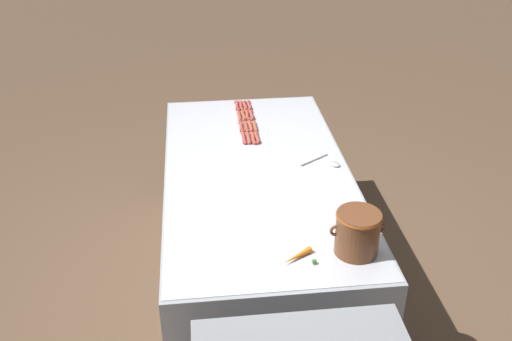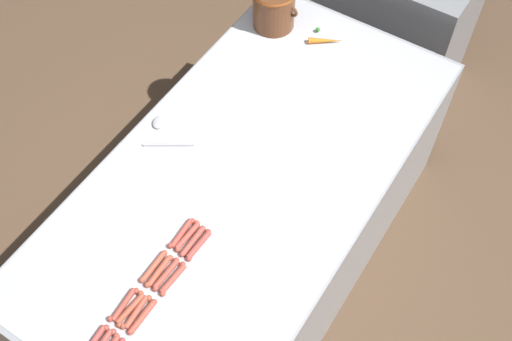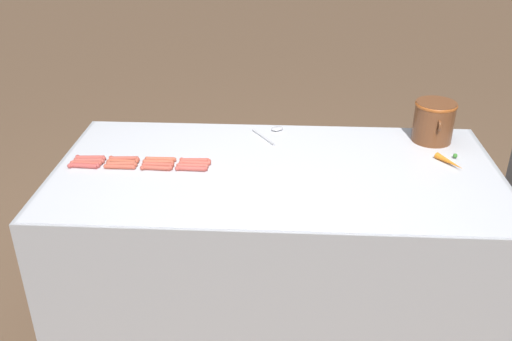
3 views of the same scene
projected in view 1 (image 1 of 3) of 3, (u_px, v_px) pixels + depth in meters
The scene contains 21 objects.
ground_plane at pixel (257, 280), 3.84m from camera, with size 20.00×20.00×0.00m, color brown.
griddle_counter at pixel (257, 228), 3.63m from camera, with size 1.09×2.14×0.84m.
hot_dog_0 at pixel (249, 105), 4.21m from camera, with size 0.03×0.16×0.02m.
hot_dog_1 at pixel (252, 115), 4.06m from camera, with size 0.03×0.16×0.02m.
hot_dog_2 at pixel (255, 126), 3.91m from camera, with size 0.03×0.16×0.02m.
hot_dog_3 at pixel (257, 138), 3.76m from camera, with size 0.03×0.16×0.02m.
hot_dog_4 at pixel (245, 106), 4.20m from camera, with size 0.03×0.16×0.02m.
hot_dog_5 at pixel (247, 115), 4.06m from camera, with size 0.03×0.16×0.02m.
hot_dog_6 at pixel (250, 126), 3.91m from camera, with size 0.03×0.16×0.02m.
hot_dog_7 at pixel (253, 138), 3.75m from camera, with size 0.03×0.16×0.02m.
hot_dog_8 at pixel (241, 106), 4.20m from camera, with size 0.03×0.16×0.02m.
hot_dog_9 at pixel (244, 116), 4.05m from camera, with size 0.03×0.16×0.02m.
hot_dog_10 at pixel (246, 127), 3.90m from camera, with size 0.03×0.16×0.02m.
hot_dog_11 at pixel (248, 138), 3.76m from camera, with size 0.02×0.16×0.02m.
hot_dog_12 at pixel (237, 106), 4.20m from camera, with size 0.03×0.16×0.02m.
hot_dog_13 at pixel (239, 116), 4.05m from camera, with size 0.02×0.16×0.02m.
hot_dog_14 at pixel (241, 127), 3.90m from camera, with size 0.03×0.16×0.02m.
hot_dog_15 at pixel (244, 138), 3.75m from camera, with size 0.03×0.16×0.02m.
bean_pot at pixel (358, 231), 2.69m from camera, with size 0.27×0.21×0.22m.
serving_spoon at pixel (328, 163), 3.48m from camera, with size 0.25×0.18×0.02m.
carrot at pixel (298, 257), 2.69m from camera, with size 0.16×0.12×0.03m.
Camera 1 is at (0.34, 2.94, 2.55)m, focal length 40.84 mm.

